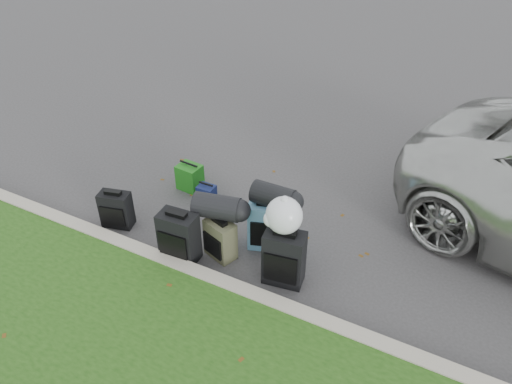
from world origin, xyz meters
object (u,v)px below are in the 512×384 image
at_px(suitcase_teal, 267,225).
at_px(suitcase_large_black_right, 284,258).
at_px(suitcase_large_black_left, 179,237).
at_px(tote_green, 190,177).
at_px(tote_navy, 207,194).
at_px(suitcase_small_black, 116,209).
at_px(suitcase_olive, 220,239).

distance_m(suitcase_teal, suitcase_large_black_right, 0.65).
distance_m(suitcase_large_black_left, suitcase_teal, 1.08).
bearing_deg(suitcase_teal, suitcase_large_black_left, -159.52).
xyz_separation_m(suitcase_large_black_left, tote_green, (-0.74, 1.31, -0.14)).
height_order(suitcase_large_black_right, tote_navy, suitcase_large_black_right).
height_order(suitcase_small_black, tote_green, suitcase_small_black).
bearing_deg(suitcase_large_black_left, suitcase_large_black_right, 6.34).
relative_size(suitcase_olive, suitcase_teal, 0.81).
bearing_deg(tote_green, suitcase_olive, -37.51).
distance_m(suitcase_large_black_left, tote_navy, 1.21).
distance_m(suitcase_small_black, suitcase_teal, 2.01).
height_order(suitcase_small_black, suitcase_teal, suitcase_teal).
bearing_deg(suitcase_large_black_right, suitcase_small_black, 172.92).
bearing_deg(suitcase_large_black_right, suitcase_large_black_left, -178.72).
height_order(suitcase_small_black, tote_navy, suitcase_small_black).
bearing_deg(suitcase_teal, tote_navy, 139.33).
bearing_deg(suitcase_olive, suitcase_large_black_left, -129.06).
bearing_deg(suitcase_large_black_left, tote_navy, 102.82).
height_order(suitcase_olive, tote_green, suitcase_olive).
relative_size(suitcase_small_black, suitcase_large_black_left, 0.76).
xyz_separation_m(suitcase_teal, suitcase_large_black_right, (0.45, -0.46, 0.03)).
relative_size(suitcase_large_black_left, suitcase_large_black_right, 0.95).
height_order(suitcase_olive, suitcase_large_black_right, suitcase_large_black_right).
bearing_deg(suitcase_teal, suitcase_large_black_right, -65.37).
height_order(suitcase_large_black_left, suitcase_teal, suitcase_large_black_left).
bearing_deg(suitcase_olive, tote_green, 156.13).
distance_m(suitcase_olive, suitcase_teal, 0.60).
bearing_deg(suitcase_small_black, suitcase_large_black_left, -22.68).
height_order(suitcase_large_black_left, tote_navy, suitcase_large_black_left).
bearing_deg(suitcase_small_black, suitcase_large_black_right, -12.97).
relative_size(suitcase_large_black_left, suitcase_teal, 1.03).
xyz_separation_m(suitcase_small_black, tote_navy, (0.76, 0.99, -0.12)).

